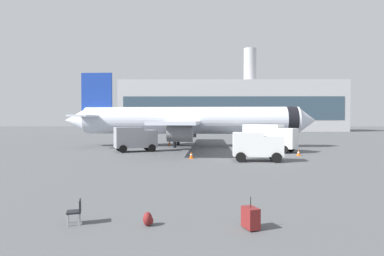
{
  "coord_description": "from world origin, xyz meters",
  "views": [
    {
      "loc": [
        0.04,
        -4.37,
        3.68
      ],
      "look_at": [
        -0.25,
        25.28,
        3.0
      ],
      "focal_mm": 30.74,
      "sensor_mm": 36.0,
      "label": 1
    }
  ],
  "objects_px": {
    "safety_cone_near": "(191,155)",
    "safety_cone_far": "(299,153)",
    "rolling_suitcase": "(251,218)",
    "cargo_van": "(257,145)",
    "traveller_backpack": "(148,219)",
    "gate_chair": "(76,210)",
    "airplane_at_gate": "(189,121)",
    "safety_cone_mid": "(169,143)",
    "service_truck": "(135,138)",
    "fuel_truck": "(269,137)"
  },
  "relations": [
    {
      "from": "safety_cone_near",
      "to": "safety_cone_far",
      "type": "height_order",
      "value": "safety_cone_near"
    },
    {
      "from": "rolling_suitcase",
      "to": "safety_cone_far",
      "type": "bearing_deg",
      "value": 69.0
    },
    {
      "from": "cargo_van",
      "to": "safety_cone_near",
      "type": "bearing_deg",
      "value": 161.62
    },
    {
      "from": "traveller_backpack",
      "to": "gate_chair",
      "type": "height_order",
      "value": "gate_chair"
    },
    {
      "from": "airplane_at_gate",
      "to": "safety_cone_far",
      "type": "distance_m",
      "value": 17.23
    },
    {
      "from": "safety_cone_far",
      "to": "safety_cone_mid",
      "type": "bearing_deg",
      "value": 134.99
    },
    {
      "from": "traveller_backpack",
      "to": "gate_chair",
      "type": "relative_size",
      "value": 0.56
    },
    {
      "from": "service_truck",
      "to": "safety_cone_far",
      "type": "relative_size",
      "value": 8.88
    },
    {
      "from": "safety_cone_far",
      "to": "rolling_suitcase",
      "type": "relative_size",
      "value": 0.54
    },
    {
      "from": "fuel_truck",
      "to": "safety_cone_far",
      "type": "bearing_deg",
      "value": -65.27
    },
    {
      "from": "safety_cone_mid",
      "to": "traveller_backpack",
      "type": "height_order",
      "value": "safety_cone_mid"
    },
    {
      "from": "service_truck",
      "to": "safety_cone_mid",
      "type": "bearing_deg",
      "value": 72.49
    },
    {
      "from": "cargo_van",
      "to": "safety_cone_mid",
      "type": "relative_size",
      "value": 6.76
    },
    {
      "from": "cargo_van",
      "to": "traveller_backpack",
      "type": "bearing_deg",
      "value": -111.53
    },
    {
      "from": "service_truck",
      "to": "gate_chair",
      "type": "height_order",
      "value": "service_truck"
    },
    {
      "from": "traveller_backpack",
      "to": "safety_cone_far",
      "type": "bearing_deg",
      "value": 61.5
    },
    {
      "from": "fuel_truck",
      "to": "safety_cone_mid",
      "type": "relative_size",
      "value": 9.4
    },
    {
      "from": "cargo_van",
      "to": "rolling_suitcase",
      "type": "xyz_separation_m",
      "value": [
        -3.68,
        -18.59,
        -1.06
      ]
    },
    {
      "from": "safety_cone_near",
      "to": "rolling_suitcase",
      "type": "height_order",
      "value": "rolling_suitcase"
    },
    {
      "from": "cargo_van",
      "to": "fuel_truck",
      "type": "bearing_deg",
      "value": 70.62
    },
    {
      "from": "fuel_truck",
      "to": "airplane_at_gate",
      "type": "bearing_deg",
      "value": 141.23
    },
    {
      "from": "traveller_backpack",
      "to": "safety_cone_near",
      "type": "bearing_deg",
      "value": 86.42
    },
    {
      "from": "fuel_truck",
      "to": "gate_chair",
      "type": "xyz_separation_m",
      "value": [
        -12.99,
        -27.23,
        -1.27
      ]
    },
    {
      "from": "safety_cone_far",
      "to": "airplane_at_gate",
      "type": "bearing_deg",
      "value": 133.81
    },
    {
      "from": "safety_cone_far",
      "to": "traveller_backpack",
      "type": "bearing_deg",
      "value": -118.5
    },
    {
      "from": "airplane_at_gate",
      "to": "safety_cone_near",
      "type": "height_order",
      "value": "airplane_at_gate"
    },
    {
      "from": "fuel_truck",
      "to": "gate_chair",
      "type": "distance_m",
      "value": 30.2
    },
    {
      "from": "service_truck",
      "to": "cargo_van",
      "type": "distance_m",
      "value": 15.54
    },
    {
      "from": "safety_cone_near",
      "to": "traveller_backpack",
      "type": "relative_size",
      "value": 1.39
    },
    {
      "from": "fuel_truck",
      "to": "rolling_suitcase",
      "type": "height_order",
      "value": "fuel_truck"
    },
    {
      "from": "rolling_suitcase",
      "to": "traveller_backpack",
      "type": "distance_m",
      "value": 3.54
    },
    {
      "from": "safety_cone_near",
      "to": "gate_chair",
      "type": "height_order",
      "value": "gate_chair"
    },
    {
      "from": "airplane_at_gate",
      "to": "safety_cone_near",
      "type": "bearing_deg",
      "value": -88.05
    },
    {
      "from": "fuel_truck",
      "to": "safety_cone_near",
      "type": "xyz_separation_m",
      "value": [
        -9.15,
        -7.15,
        -1.44
      ]
    },
    {
      "from": "cargo_van",
      "to": "safety_cone_mid",
      "type": "height_order",
      "value": "cargo_van"
    },
    {
      "from": "cargo_van",
      "to": "safety_cone_mid",
      "type": "xyz_separation_m",
      "value": [
        -9.4,
        19.35,
        -1.12
      ]
    },
    {
      "from": "cargo_van",
      "to": "traveller_backpack",
      "type": "height_order",
      "value": "cargo_van"
    },
    {
      "from": "gate_chair",
      "to": "safety_cone_near",
      "type": "bearing_deg",
      "value": 79.15
    },
    {
      "from": "airplane_at_gate",
      "to": "cargo_van",
      "type": "bearing_deg",
      "value": -69.11
    },
    {
      "from": "airplane_at_gate",
      "to": "safety_cone_mid",
      "type": "relative_size",
      "value": 53.05
    },
    {
      "from": "fuel_truck",
      "to": "traveller_backpack",
      "type": "relative_size",
      "value": 13.18
    },
    {
      "from": "airplane_at_gate",
      "to": "safety_cone_far",
      "type": "bearing_deg",
      "value": -46.19
    },
    {
      "from": "safety_cone_far",
      "to": "gate_chair",
      "type": "distance_m",
      "value": 27.3
    },
    {
      "from": "safety_cone_near",
      "to": "safety_cone_far",
      "type": "bearing_deg",
      "value": 13.62
    },
    {
      "from": "safety_cone_mid",
      "to": "cargo_van",
      "type": "bearing_deg",
      "value": -64.08
    },
    {
      "from": "airplane_at_gate",
      "to": "cargo_van",
      "type": "height_order",
      "value": "airplane_at_gate"
    },
    {
      "from": "service_truck",
      "to": "airplane_at_gate",
      "type": "bearing_deg",
      "value": 51.7
    },
    {
      "from": "airplane_at_gate",
      "to": "service_truck",
      "type": "height_order",
      "value": "airplane_at_gate"
    },
    {
      "from": "airplane_at_gate",
      "to": "gate_chair",
      "type": "bearing_deg",
      "value": -95.45
    },
    {
      "from": "service_truck",
      "to": "traveller_backpack",
      "type": "relative_size",
      "value": 10.99
    }
  ]
}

